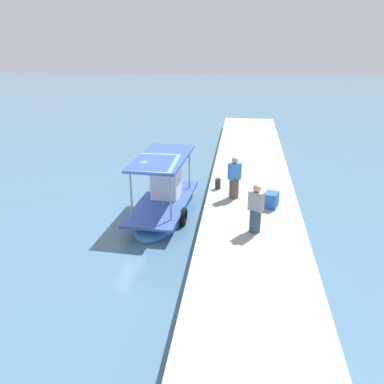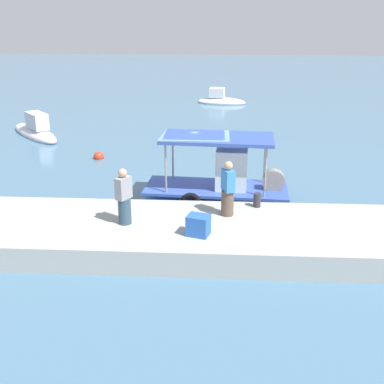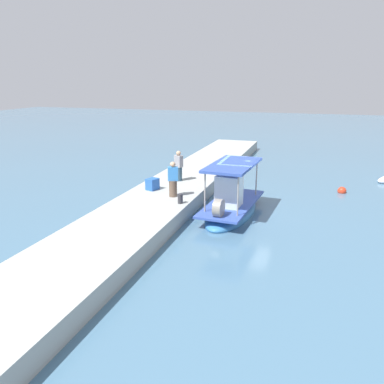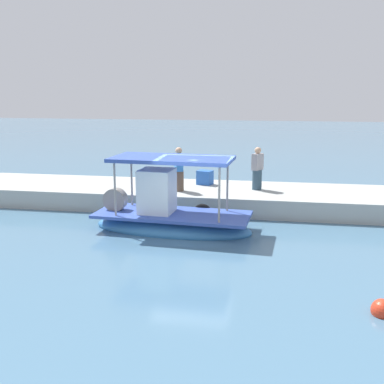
% 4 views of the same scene
% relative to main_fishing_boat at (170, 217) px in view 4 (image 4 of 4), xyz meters
% --- Properties ---
extents(ground_plane, '(120.00, 120.00, 0.00)m').
position_rel_main_fishing_boat_xyz_m(ground_plane, '(-0.92, 0.56, -0.46)').
color(ground_plane, '#476E89').
extents(dock_quay, '(36.00, 3.68, 0.75)m').
position_rel_main_fishing_boat_xyz_m(dock_quay, '(-0.92, -3.58, -0.09)').
color(dock_quay, '#A4A8A3').
rests_on(dock_quay, ground_plane).
extents(main_fishing_boat, '(5.54, 2.35, 2.85)m').
position_rel_main_fishing_boat_xyz_m(main_fishing_boat, '(0.00, 0.00, 0.00)').
color(main_fishing_boat, teal).
rests_on(main_fishing_boat, ground_plane).
extents(fisherman_near_bollard, '(0.50, 0.56, 1.73)m').
position_rel_main_fishing_boat_xyz_m(fisherman_near_bollard, '(0.26, -2.85, 1.07)').
color(fisherman_near_bollard, brown).
rests_on(fisherman_near_bollard, dock_quay).
extents(fisherman_by_crate, '(0.52, 0.55, 1.71)m').
position_rel_main_fishing_boat_xyz_m(fisherman_by_crate, '(-2.78, -3.65, 1.06)').
color(fisherman_by_crate, '#2F495A').
rests_on(fisherman_by_crate, dock_quay).
extents(mooring_bollard, '(0.24, 0.24, 0.45)m').
position_rel_main_fishing_boat_xyz_m(mooring_bollard, '(1.22, -2.14, 0.51)').
color(mooring_bollard, '#2D2D33').
rests_on(mooring_bollard, dock_quay).
extents(cargo_crate, '(0.72, 0.64, 0.59)m').
position_rel_main_fishing_boat_xyz_m(cargo_crate, '(-0.57, -4.31, 0.58)').
color(cargo_crate, blue).
rests_on(cargo_crate, dock_quay).
extents(marker_buoy, '(0.49, 0.49, 0.49)m').
position_rel_main_fishing_boat_xyz_m(marker_buoy, '(-5.78, 5.23, -0.37)').
color(marker_buoy, red).
rests_on(marker_buoy, ground_plane).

